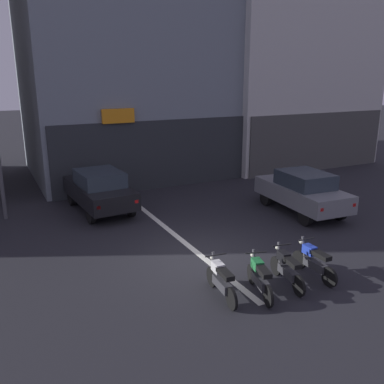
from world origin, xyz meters
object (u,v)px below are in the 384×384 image
object	(u,v)px
motorcycle_green_row_left_mid	(260,277)
motorcycle_white_row_leftmost	(221,280)
motorcycle_black_row_centre	(287,268)
car_red_down_street	(117,155)
car_black_crossing_near	(99,189)
car_grey_parked_kerbside	(302,191)
motorcycle_blue_row_right_mid	(314,261)

from	to	relation	value
motorcycle_green_row_left_mid	motorcycle_white_row_leftmost	bearing A→B (deg)	161.25
motorcycle_green_row_left_mid	motorcycle_black_row_centre	world-z (taller)	same
car_red_down_street	motorcycle_black_row_centre	bearing A→B (deg)	-90.00
motorcycle_white_row_leftmost	motorcycle_green_row_left_mid	size ratio (longest dim) A/B	1.02
motorcycle_white_row_leftmost	car_black_crossing_near	bearing A→B (deg)	96.44
motorcycle_green_row_left_mid	motorcycle_black_row_centre	size ratio (longest dim) A/B	0.98
car_red_down_street	motorcycle_green_row_left_mid	distance (m)	14.74
motorcycle_black_row_centre	motorcycle_white_row_leftmost	bearing A→B (deg)	172.83
car_black_crossing_near	car_grey_parked_kerbside	world-z (taller)	same
motorcycle_white_row_leftmost	car_grey_parked_kerbside	bearing A→B (deg)	33.99
motorcycle_green_row_left_mid	motorcycle_blue_row_right_mid	distance (m)	1.81
motorcycle_blue_row_right_mid	motorcycle_green_row_left_mid	bearing A→B (deg)	-177.12
car_red_down_street	motorcycle_black_row_centre	distance (m)	14.64
motorcycle_blue_row_right_mid	car_grey_parked_kerbside	bearing A→B (deg)	52.06
motorcycle_black_row_centre	motorcycle_blue_row_right_mid	bearing A→B (deg)	0.67
car_black_crossing_near	motorcycle_white_row_leftmost	world-z (taller)	car_black_crossing_near
motorcycle_white_row_leftmost	motorcycle_green_row_left_mid	xyz separation A→B (m)	(0.91, -0.31, 0.00)
car_red_down_street	motorcycle_blue_row_right_mid	bearing A→B (deg)	-86.46
car_grey_parked_kerbside	motorcycle_blue_row_right_mid	world-z (taller)	car_grey_parked_kerbside
car_grey_parked_kerbside	motorcycle_black_row_centre	distance (m)	6.10
motorcycle_white_row_leftmost	motorcycle_blue_row_right_mid	world-z (taller)	same
car_red_down_street	motorcycle_green_row_left_mid	xyz separation A→B (m)	(-0.91, -14.71, -0.43)
car_black_crossing_near	car_red_down_street	size ratio (longest dim) A/B	0.98
car_red_down_street	motorcycle_green_row_left_mid	world-z (taller)	car_red_down_street
car_black_crossing_near	motorcycle_black_row_centre	world-z (taller)	car_black_crossing_near
car_black_crossing_near	motorcycle_black_row_centre	distance (m)	8.53
motorcycle_green_row_left_mid	car_red_down_street	bearing A→B (deg)	86.48
motorcycle_white_row_leftmost	motorcycle_blue_row_right_mid	bearing A→B (deg)	-4.58
car_grey_parked_kerbside	motorcycle_white_row_leftmost	world-z (taller)	car_grey_parked_kerbside
motorcycle_white_row_leftmost	car_red_down_street	bearing A→B (deg)	82.82
motorcycle_green_row_left_mid	motorcycle_blue_row_right_mid	world-z (taller)	same
car_black_crossing_near	car_red_down_street	distance (m)	7.09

